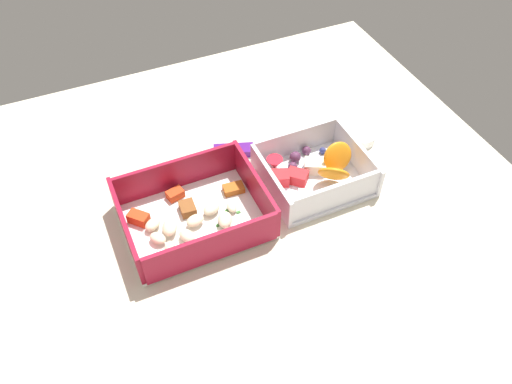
# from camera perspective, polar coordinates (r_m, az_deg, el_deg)

# --- Properties ---
(table_surface) EXTENTS (0.80, 0.80, 0.02)m
(table_surface) POSITION_cam_1_polar(r_m,az_deg,el_deg) (0.81, 0.74, -1.23)
(table_surface) COLOR beige
(table_surface) RESTS_ON ground
(pasta_container) EXTENTS (0.20, 0.16, 0.06)m
(pasta_container) POSITION_cam_1_polar(r_m,az_deg,el_deg) (0.76, -6.76, -2.55)
(pasta_container) COLOR white
(pasta_container) RESTS_ON table_surface
(fruit_bowl) EXTENTS (0.16, 0.14, 0.06)m
(fruit_bowl) POSITION_cam_1_polar(r_m,az_deg,el_deg) (0.82, 6.25, 2.26)
(fruit_bowl) COLOR white
(fruit_bowl) RESTS_ON table_surface
(candy_bar) EXTENTS (0.07, 0.05, 0.01)m
(candy_bar) POSITION_cam_1_polar(r_m,az_deg,el_deg) (0.86, -2.58, 4.46)
(candy_bar) COLOR #51197A
(candy_bar) RESTS_ON table_surface
(paper_cup_liner) EXTENTS (0.04, 0.04, 0.02)m
(paper_cup_liner) POSITION_cam_1_polar(r_m,az_deg,el_deg) (0.90, 11.51, 5.75)
(paper_cup_liner) COLOR white
(paper_cup_liner) RESTS_ON table_surface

